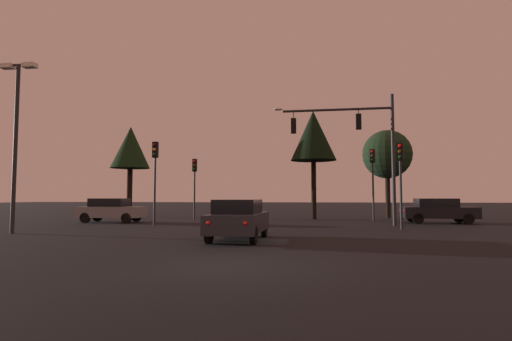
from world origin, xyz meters
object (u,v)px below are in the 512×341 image
(traffic_signal_mast_arm, at_px, (358,137))
(parking_lot_lamp_post, at_px, (16,124))
(traffic_light_corner_left, at_px, (194,177))
(car_crossing_right, at_px, (111,210))
(traffic_light_median, at_px, (373,170))
(car_crossing_left, at_px, (438,210))
(traffic_light_far_side, at_px, (400,168))
(traffic_light_corner_right, at_px, (155,166))
(tree_left_far, at_px, (130,148))
(tree_behind_sign, at_px, (313,136))
(car_nearside_lane, at_px, (239,219))
(tree_center_horizon, at_px, (387,155))

(traffic_signal_mast_arm, distance_m, parking_lot_lamp_post, 17.41)
(traffic_light_corner_left, distance_m, car_crossing_right, 6.02)
(traffic_light_median, relative_size, car_crossing_left, 1.10)
(traffic_light_far_side, bearing_deg, traffic_light_corner_left, 151.50)
(traffic_light_corner_right, bearing_deg, tree_left_far, 121.67)
(tree_behind_sign, bearing_deg, traffic_light_median, -28.11)
(car_nearside_lane, relative_size, car_crossing_left, 0.96)
(traffic_light_corner_left, bearing_deg, traffic_signal_mast_arm, -20.94)
(traffic_light_far_side, xyz_separation_m, tree_center_horizon, (1.51, 11.24, 1.82))
(traffic_light_corner_left, relative_size, tree_behind_sign, 0.54)
(traffic_light_corner_left, xyz_separation_m, parking_lot_lamp_post, (-5.05, -11.22, 1.84))
(tree_center_horizon, bearing_deg, car_crossing_right, -157.49)
(traffic_light_corner_right, relative_size, traffic_light_median, 0.98)
(parking_lot_lamp_post, bearing_deg, tree_behind_sign, 44.58)
(car_nearside_lane, height_order, car_crossing_right, same)
(traffic_light_median, distance_m, car_nearside_lane, 14.52)
(traffic_light_corner_left, bearing_deg, parking_lot_lamp_post, -114.25)
(tree_left_far, bearing_deg, tree_center_horizon, 1.61)
(tree_left_far, bearing_deg, traffic_light_corner_right, -58.33)
(traffic_signal_mast_arm, distance_m, tree_behind_sign, 6.74)
(traffic_light_corner_right, xyz_separation_m, tree_left_far, (-6.00, 9.73, 2.30))
(traffic_light_corner_right, relative_size, tree_behind_sign, 0.59)
(traffic_light_corner_left, bearing_deg, car_crossing_right, -143.93)
(tree_center_horizon, bearing_deg, traffic_signal_mast_arm, -110.56)
(tree_behind_sign, bearing_deg, car_nearside_lane, -101.69)
(traffic_light_corner_left, bearing_deg, tree_left_far, 149.84)
(traffic_light_corner_right, distance_m, car_nearside_lane, 9.31)
(traffic_light_corner_right, bearing_deg, parking_lot_lamp_post, -129.87)
(traffic_light_median, relative_size, car_nearside_lane, 1.14)
(car_crossing_left, relative_size, tree_center_horizon, 0.64)
(parking_lot_lamp_post, bearing_deg, tree_left_far, 95.88)
(car_nearside_lane, bearing_deg, traffic_light_corner_right, 131.87)
(car_crossing_left, xyz_separation_m, tree_behind_sign, (-7.50, 3.63, 5.28))
(traffic_light_far_side, xyz_separation_m, tree_behind_sign, (-4.17, 8.85, 3.01))
(car_nearside_lane, bearing_deg, traffic_signal_mast_arm, 56.84)
(car_crossing_left, bearing_deg, traffic_signal_mast_arm, -153.05)
(car_crossing_left, height_order, parking_lot_lamp_post, parking_lot_lamp_post)
(car_crossing_left, height_order, tree_behind_sign, tree_behind_sign)
(car_crossing_left, bearing_deg, traffic_light_far_side, -122.47)
(traffic_light_corner_left, distance_m, traffic_light_corner_right, 5.93)
(traffic_light_corner_left, xyz_separation_m, car_crossing_right, (-4.51, -3.29, -2.26))
(traffic_signal_mast_arm, xyz_separation_m, tree_center_horizon, (3.22, 8.57, -0.15))
(tree_behind_sign, relative_size, tree_center_horizon, 1.17)
(car_crossing_left, xyz_separation_m, tree_center_horizon, (-1.81, 6.02, 4.09))
(traffic_light_corner_left, height_order, car_crossing_right, traffic_light_corner_left)
(traffic_light_corner_left, relative_size, traffic_light_far_side, 0.99)
(traffic_light_far_side, bearing_deg, traffic_signal_mast_arm, 122.58)
(car_crossing_left, bearing_deg, parking_lot_lamp_post, -155.34)
(traffic_light_corner_right, height_order, tree_center_horizon, tree_center_horizon)
(car_nearside_lane, distance_m, tree_behind_sign, 15.81)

